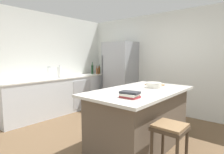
% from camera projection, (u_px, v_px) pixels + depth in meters
% --- Properties ---
extents(ground_plane, '(7.20, 7.20, 0.00)m').
position_uv_depth(ground_plane, '(108.00, 140.00, 3.29)').
color(ground_plane, brown).
extents(wall_rear, '(6.00, 0.10, 2.60)m').
position_uv_depth(wall_rear, '(165.00, 63.00, 4.85)').
color(wall_rear, silver).
rests_on(wall_rear, ground_plane).
extents(wall_left, '(0.10, 6.00, 2.60)m').
position_uv_depth(wall_left, '(37.00, 63.00, 4.73)').
color(wall_left, silver).
rests_on(wall_left, ground_plane).
extents(counter_run_left, '(0.68, 3.21, 0.93)m').
position_uv_depth(counter_run_left, '(63.00, 94.00, 4.96)').
color(counter_run_left, silver).
rests_on(counter_run_left, ground_plane).
extents(kitchen_island, '(1.08, 1.91, 0.93)m').
position_uv_depth(kitchen_island, '(140.00, 117.00, 3.05)').
color(kitchen_island, brown).
rests_on(kitchen_island, ground_plane).
extents(refrigerator, '(0.84, 0.71, 1.88)m').
position_uv_depth(refrigerator, '(120.00, 75.00, 5.35)').
color(refrigerator, '#93969B').
rests_on(refrigerator, ground_plane).
extents(bar_stool, '(0.36, 0.36, 0.69)m').
position_uv_depth(bar_stool, '(170.00, 135.00, 2.16)').
color(bar_stool, '#473828').
rests_on(bar_stool, ground_plane).
extents(sink_faucet, '(0.15, 0.05, 0.30)m').
position_uv_depth(sink_faucet, '(48.00, 72.00, 4.64)').
color(sink_faucet, silver).
rests_on(sink_faucet, counter_run_left).
extents(paper_towel_roll, '(0.14, 0.14, 0.31)m').
position_uv_depth(paper_towel_roll, '(60.00, 72.00, 4.85)').
color(paper_towel_roll, gray).
rests_on(paper_towel_roll, counter_run_left).
extents(gin_bottle, '(0.06, 0.06, 0.28)m').
position_uv_depth(gin_bottle, '(100.00, 70.00, 6.08)').
color(gin_bottle, '#8CB79E').
rests_on(gin_bottle, counter_run_left).
extents(hot_sauce_bottle, '(0.05, 0.05, 0.24)m').
position_uv_depth(hot_sauce_bottle, '(99.00, 71.00, 5.94)').
color(hot_sauce_bottle, red).
rests_on(hot_sauce_bottle, counter_run_left).
extents(whiskey_bottle, '(0.07, 0.07, 0.26)m').
position_uv_depth(whiskey_bottle, '(99.00, 70.00, 5.82)').
color(whiskey_bottle, brown).
rests_on(whiskey_bottle, counter_run_left).
extents(vinegar_bottle, '(0.05, 0.05, 0.26)m').
position_uv_depth(vinegar_bottle, '(97.00, 71.00, 5.77)').
color(vinegar_bottle, '#994C23').
rests_on(vinegar_bottle, counter_run_left).
extents(wine_bottle, '(0.07, 0.07, 0.37)m').
position_uv_depth(wine_bottle, '(92.00, 69.00, 5.75)').
color(wine_bottle, '#19381E').
rests_on(wine_bottle, counter_run_left).
extents(cookbook_stack, '(0.27, 0.20, 0.09)m').
position_uv_depth(cookbook_stack, '(130.00, 95.00, 2.42)').
color(cookbook_stack, '#A83338').
rests_on(cookbook_stack, kitchen_island).
extents(mixing_bowl, '(0.26, 0.26, 0.09)m').
position_uv_depth(mixing_bowl, '(154.00, 85.00, 3.21)').
color(mixing_bowl, silver).
rests_on(mixing_bowl, kitchen_island).
extents(cutting_board, '(0.31, 0.21, 0.02)m').
position_uv_depth(cutting_board, '(155.00, 85.00, 3.49)').
color(cutting_board, '#9E7042').
rests_on(cutting_board, kitchen_island).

